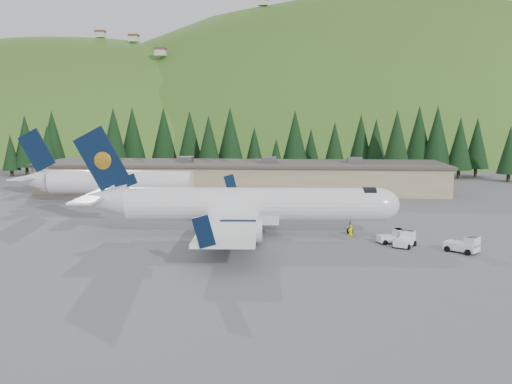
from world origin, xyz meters
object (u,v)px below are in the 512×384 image
Objects in this scene: airliner at (242,206)px; baggage_tug_a at (393,237)px; baggage_tug_b at (464,245)px; terminal_building at (241,176)px; baggage_tug_c at (406,240)px; ramp_worker at (350,233)px; second_airliner at (102,181)px.

airliner reaches higher than baggage_tug_a.
baggage_tug_b is 0.05× the size of terminal_building.
baggage_tug_b is at bearing -21.18° from airliner.
ramp_worker is (-5.34, 2.43, 0.15)m from baggage_tug_c.
baggage_tug_b is (22.35, -7.31, -2.49)m from airliner.
airliner reaches higher than baggage_tug_b.
airliner is 23.65m from baggage_tug_b.
terminal_building is (-21.10, 42.99, 1.94)m from baggage_tug_c.
baggage_tug_b is 52.47m from terminal_building.
second_airliner is 54.81m from baggage_tug_b.
airliner reaches higher than second_airliner.
airliner is 10.77× the size of baggage_tug_b.
baggage_tug_a is at bearing 61.98° from baggage_tug_c.
airliner is 11.41× the size of baggage_tug_c.
baggage_tug_b is at bearing -59.90° from terminal_building.
terminal_building reaches higher than baggage_tug_a.
ramp_worker reaches higher than baggage_tug_c.
baggage_tug_a is 1.85m from baggage_tug_c.
second_airliner is at bearing -62.86° from ramp_worker.
baggage_tug_b is at bearing -48.54° from baggage_tug_a.
second_airliner is at bearing 85.84° from baggage_tug_c.
baggage_tug_a is at bearing -32.44° from second_airliner.
baggage_tug_c is at bearing -33.34° from second_airliner.
baggage_tug_b is 2.03× the size of ramp_worker.
terminal_building reaches higher than baggage_tug_c.
terminal_building is 42.39× the size of ramp_worker.
airliner reaches higher than terminal_building.
airliner is 0.52× the size of terminal_building.
second_airliner is 9.13× the size of baggage_tug_a.
baggage_tug_c is (1.00, -1.56, 0.03)m from baggage_tug_a.
ramp_worker is (35.67, -24.56, -2.49)m from second_airliner.
baggage_tug_a is at bearing 140.38° from ramp_worker.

